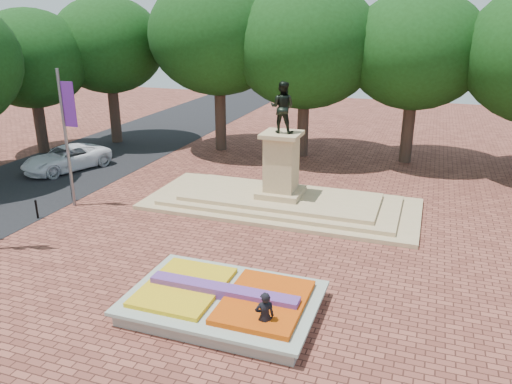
{
  "coord_description": "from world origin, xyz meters",
  "views": [
    {
      "loc": [
        6.85,
        -15.3,
        9.41
      ],
      "look_at": [
        0.13,
        3.78,
        2.2
      ],
      "focal_mm": 35.0,
      "sensor_mm": 36.0,
      "label": 1
    }
  ],
  "objects": [
    {
      "name": "asphalt_street",
      "position": [
        -15.0,
        5.0,
        0.01
      ],
      "size": [
        9.0,
        90.0,
        0.02
      ],
      "primitive_type": "cube",
      "color": "black",
      "rests_on": "ground"
    },
    {
      "name": "ground",
      "position": [
        0.0,
        0.0,
        0.0
      ],
      "size": [
        90.0,
        90.0,
        0.0
      ],
      "primitive_type": "plane",
      "color": "brown",
      "rests_on": "ground"
    },
    {
      "name": "flower_bed",
      "position": [
        1.03,
        -2.0,
        0.38
      ],
      "size": [
        6.3,
        4.3,
        0.91
      ],
      "color": "gray",
      "rests_on": "ground"
    },
    {
      "name": "pedestrian",
      "position": [
        2.83,
        -3.09,
        0.84
      ],
      "size": [
        0.73,
        0.64,
        1.67
      ],
      "primitive_type": "imported",
      "rotation": [
        0.0,
        0.0,
        3.64
      ],
      "color": "black",
      "rests_on": "ground"
    },
    {
      "name": "tree_row_back",
      "position": [
        2.33,
        18.0,
        6.67
      ],
      "size": [
        44.8,
        8.8,
        10.43
      ],
      "color": "#35261D",
      "rests_on": "ground"
    },
    {
      "name": "van",
      "position": [
        -14.76,
        9.6,
        0.77
      ],
      "size": [
        4.37,
        6.08,
        1.54
      ],
      "primitive_type": "imported",
      "rotation": [
        0.0,
        0.0,
        -0.37
      ],
      "color": "white",
      "rests_on": "ground"
    },
    {
      "name": "monument",
      "position": [
        0.0,
        8.0,
        0.88
      ],
      "size": [
        14.0,
        6.0,
        6.4
      ],
      "color": "tan",
      "rests_on": "ground"
    }
  ]
}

